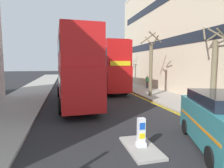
{
  "coord_description": "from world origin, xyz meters",
  "views": [
    {
      "loc": [
        -2.74,
        -2.23,
        3.24
      ],
      "look_at": [
        0.5,
        11.0,
        1.8
      ],
      "focal_mm": 30.51,
      "sensor_mm": 36.0,
      "label": 1
    }
  ],
  "objects": [
    {
      "name": "street_tree_mid",
      "position": [
        6.67,
        35.3,
        3.22
      ],
      "size": [
        1.77,
        1.72,
        6.34
      ],
      "color": "#6B6047",
      "rests_on": "sidewalk_right"
    },
    {
      "name": "kerb_line_outer",
      "position": [
        4.4,
        14.0,
        0.0
      ],
      "size": [
        0.1,
        56.0,
        0.01
      ],
      "primitive_type": "cube",
      "color": "yellow",
      "rests_on": "ground"
    },
    {
      "name": "taxi_minivan",
      "position": [
        2.94,
        3.49,
        1.07
      ],
      "size": [
        3.4,
        5.16,
        2.12
      ],
      "color": "teal",
      "rests_on": "ground"
    },
    {
      "name": "street_tree_distant",
      "position": [
        7.95,
        9.68,
        2.96
      ],
      "size": [
        2.07,
        2.03,
        5.92
      ],
      "color": "#6B6047",
      "rests_on": "sidewalk_right"
    },
    {
      "name": "street_tree_near",
      "position": [
        5.29,
        14.78,
        3.07
      ],
      "size": [
        1.62,
        1.63,
        6.24
      ],
      "color": "#6B6047",
      "rests_on": "sidewalk_right"
    },
    {
      "name": "double_decker_bus_oncoming",
      "position": [
        2.09,
        20.33,
        3.03
      ],
      "size": [
        3.07,
        10.88,
        5.64
      ],
      "color": "red",
      "rests_on": "ground"
    },
    {
      "name": "double_decker_bus_away",
      "position": [
        -2.0,
        13.49,
        3.03
      ],
      "size": [
        3.16,
        10.9,
        5.64
      ],
      "color": "red",
      "rests_on": "ground"
    },
    {
      "name": "townhouse_terrace_right",
      "position": [
        13.5,
        19.41,
        7.4
      ],
      "size": [
        10.08,
        28.0,
        14.8
      ],
      "color": "beige",
      "rests_on": "ground"
    },
    {
      "name": "kerb_line_inner",
      "position": [
        4.24,
        14.0,
        0.0
      ],
      "size": [
        0.1,
        56.0,
        0.01
      ],
      "primitive_type": "cube",
      "color": "yellow",
      "rests_on": "ground"
    },
    {
      "name": "pedestrian_far",
      "position": [
        7.52,
        20.49,
        0.99
      ],
      "size": [
        0.34,
        0.22,
        1.62
      ],
      "color": "#2D2D38",
      "rests_on": "sidewalk_right"
    },
    {
      "name": "sidewalk_right",
      "position": [
        6.5,
        16.0,
        0.07
      ],
      "size": [
        4.0,
        80.0,
        0.14
      ],
      "primitive_type": "cube",
      "color": "#9E9991",
      "rests_on": "ground"
    },
    {
      "name": "keep_left_bollard",
      "position": [
        0.0,
        4.29,
        0.61
      ],
      "size": [
        0.36,
        0.28,
        1.11
      ],
      "color": "silver",
      "rests_on": "traffic_island"
    },
    {
      "name": "traffic_island",
      "position": [
        0.0,
        4.3,
        0.05
      ],
      "size": [
        1.1,
        2.2,
        0.1
      ],
      "primitive_type": "cube",
      "color": "#9E9991",
      "rests_on": "ground"
    },
    {
      "name": "street_tree_far",
      "position": [
        6.01,
        25.32,
        2.91
      ],
      "size": [
        1.71,
        1.88,
        6.05
      ],
      "color": "#6B6047",
      "rests_on": "sidewalk_right"
    },
    {
      "name": "sidewalk_left",
      "position": [
        -6.5,
        16.0,
        0.07
      ],
      "size": [
        4.0,
        80.0,
        0.14
      ],
      "primitive_type": "cube",
      "color": "#9E9991",
      "rests_on": "ground"
    }
  ]
}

